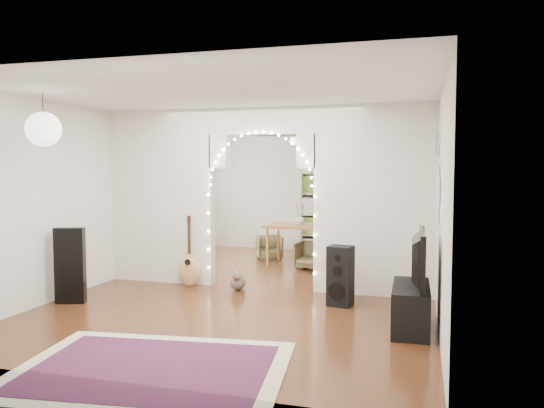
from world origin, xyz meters
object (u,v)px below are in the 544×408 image
(dining_table, at_px, (300,229))
(dining_chair_left, at_px, (269,247))
(acoustic_guitar, at_px, (189,260))
(dining_chair_right, at_px, (312,255))
(bookcase, at_px, (343,215))
(floor_speaker, at_px, (340,276))
(media_console, at_px, (411,308))

(dining_table, relative_size, dining_chair_left, 2.45)
(acoustic_guitar, distance_m, dining_chair_right, 2.42)
(acoustic_guitar, height_order, dining_chair_right, acoustic_guitar)
(acoustic_guitar, distance_m, bookcase, 3.83)
(dining_table, height_order, dining_chair_left, dining_table)
(dining_table, bearing_deg, bookcase, 64.11)
(dining_table, relative_size, dining_chair_right, 2.34)
(dining_table, distance_m, dining_chair_left, 1.00)
(acoustic_guitar, distance_m, dining_chair_left, 2.75)
(acoustic_guitar, xyz_separation_m, dining_table, (1.22, 2.19, 0.28))
(floor_speaker, relative_size, media_console, 0.79)
(floor_speaker, distance_m, dining_table, 2.93)
(media_console, relative_size, dining_table, 0.80)
(bookcase, height_order, dining_chair_right, bookcase)
(acoustic_guitar, bearing_deg, media_console, -10.69)
(media_console, bearing_deg, bookcase, 106.45)
(floor_speaker, bearing_deg, dining_chair_right, 120.56)
(acoustic_guitar, distance_m, floor_speaker, 2.42)
(dining_table, height_order, dining_chair_right, dining_table)
(floor_speaker, height_order, dining_chair_right, floor_speaker)
(bookcase, bearing_deg, dining_chair_left, -147.90)
(floor_speaker, distance_m, dining_chair_right, 2.53)
(dining_table, bearing_deg, floor_speaker, -63.49)
(media_console, distance_m, dining_chair_right, 3.64)
(dining_chair_left, bearing_deg, acoustic_guitar, -124.12)
(dining_chair_right, bearing_deg, floor_speaker, -62.24)
(floor_speaker, relative_size, dining_chair_right, 1.49)
(acoustic_guitar, xyz_separation_m, dining_chair_right, (1.51, 1.88, -0.16))
(bookcase, bearing_deg, dining_chair_right, -95.90)
(dining_chair_right, bearing_deg, dining_chair_left, 149.02)
(acoustic_guitar, height_order, dining_chair_left, acoustic_guitar)
(media_console, bearing_deg, dining_chair_left, 124.15)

